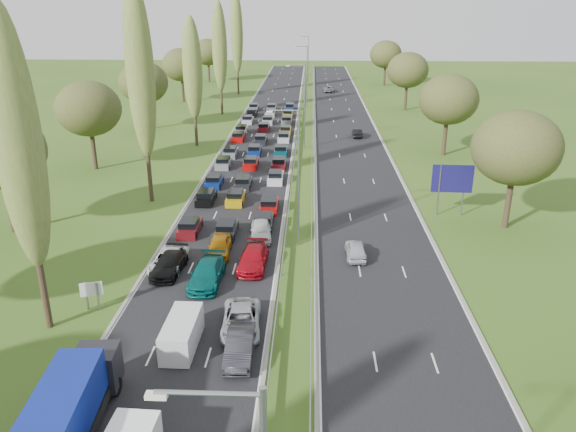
{
  "coord_description": "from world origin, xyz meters",
  "views": [
    {
      "loc": [
        5.49,
        -2.19,
        19.96
      ],
      "look_at": [
        3.47,
        46.13,
        1.5
      ],
      "focal_mm": 35.0,
      "sensor_mm": 36.0,
      "label": 1
    }
  ],
  "objects_px": {
    "direction_sign": "(452,181)",
    "near_car_3": "(169,264)",
    "blue_lorry": "(74,402)",
    "white_van_rear": "(183,331)",
    "info_sign": "(92,292)",
    "near_car_2": "(169,260)"
  },
  "relations": [
    {
      "from": "blue_lorry",
      "to": "info_sign",
      "type": "distance_m",
      "value": 12.28
    },
    {
      "from": "direction_sign",
      "to": "white_van_rear",
      "type": "bearing_deg",
      "value": -132.37
    },
    {
      "from": "white_van_rear",
      "to": "direction_sign",
      "type": "height_order",
      "value": "direction_sign"
    },
    {
      "from": "white_van_rear",
      "to": "info_sign",
      "type": "bearing_deg",
      "value": 151.52
    },
    {
      "from": "near_car_2",
      "to": "blue_lorry",
      "type": "relative_size",
      "value": 0.63
    },
    {
      "from": "direction_sign",
      "to": "near_car_3",
      "type": "bearing_deg",
      "value": -150.89
    },
    {
      "from": "white_van_rear",
      "to": "info_sign",
      "type": "relative_size",
      "value": 2.23
    },
    {
      "from": "direction_sign",
      "to": "blue_lorry",
      "type": "bearing_deg",
      "value": -128.68
    },
    {
      "from": "blue_lorry",
      "to": "white_van_rear",
      "type": "relative_size",
      "value": 1.74
    },
    {
      "from": "near_car_2",
      "to": "near_car_3",
      "type": "bearing_deg",
      "value": -71.13
    },
    {
      "from": "near_car_3",
      "to": "blue_lorry",
      "type": "distance_m",
      "value": 17.67
    },
    {
      "from": "info_sign",
      "to": "blue_lorry",
      "type": "bearing_deg",
      "value": -73.06
    },
    {
      "from": "info_sign",
      "to": "near_car_2",
      "type": "bearing_deg",
      "value": 60.95
    },
    {
      "from": "blue_lorry",
      "to": "direction_sign",
      "type": "bearing_deg",
      "value": 46.72
    },
    {
      "from": "near_car_3",
      "to": "blue_lorry",
      "type": "bearing_deg",
      "value": -86.93
    },
    {
      "from": "near_car_2",
      "to": "info_sign",
      "type": "relative_size",
      "value": 2.45
    },
    {
      "from": "near_car_2",
      "to": "white_van_rear",
      "type": "relative_size",
      "value": 1.1
    },
    {
      "from": "white_van_rear",
      "to": "near_car_2",
      "type": "bearing_deg",
      "value": 108.72
    },
    {
      "from": "blue_lorry",
      "to": "near_car_3",
      "type": "bearing_deg",
      "value": 84.37
    },
    {
      "from": "near_car_3",
      "to": "direction_sign",
      "type": "distance_m",
      "value": 28.64
    },
    {
      "from": "white_van_rear",
      "to": "info_sign",
      "type": "xyz_separation_m",
      "value": [
        -7.14,
        3.99,
        0.4
      ]
    },
    {
      "from": "near_car_3",
      "to": "white_van_rear",
      "type": "height_order",
      "value": "white_van_rear"
    }
  ]
}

